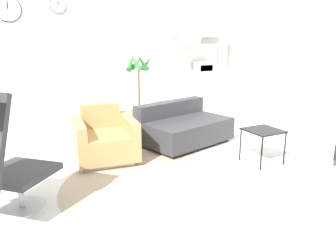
{
  "coord_description": "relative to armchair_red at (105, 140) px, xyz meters",
  "views": [
    {
      "loc": [
        -1.56,
        -3.33,
        1.59
      ],
      "look_at": [
        0.25,
        0.11,
        0.55
      ],
      "focal_mm": 35.0,
      "sensor_mm": 36.0,
      "label": 1
    }
  ],
  "objects": [
    {
      "name": "side_table",
      "position": [
        1.79,
        -1.08,
        0.13
      ],
      "size": [
        0.44,
        0.44,
        0.45
      ],
      "color": "black",
      "rests_on": "ground_plane"
    },
    {
      "name": "armchair_red",
      "position": [
        0.0,
        0.0,
        0.0
      ],
      "size": [
        0.88,
        0.93,
        0.72
      ],
      "rotation": [
        0.0,
        0.0,
        3.01
      ],
      "color": "silver",
      "rests_on": "ground_plane"
    },
    {
      "name": "shelf_unit",
      "position": [
        2.68,
        1.75,
        1.1
      ],
      "size": [
        1.17,
        0.28,
        1.91
      ],
      "color": "#BCBCC1",
      "rests_on": "ground_plane"
    },
    {
      "name": "couch_low",
      "position": [
        1.3,
        0.13,
        -0.03
      ],
      "size": [
        1.52,
        1.18,
        0.62
      ],
      "rotation": [
        0.0,
        0.0,
        3.39
      ],
      "color": "black",
      "rests_on": "ground_plane"
    },
    {
      "name": "ground_plane",
      "position": [
        0.36,
        -0.8,
        -0.27
      ],
      "size": [
        12.0,
        12.0,
        0.0
      ],
      "primitive_type": "plane",
      "color": "silver"
    },
    {
      "name": "potted_plant",
      "position": [
        1.09,
        1.37,
        0.24
      ],
      "size": [
        0.48,
        0.46,
        1.35
      ],
      "color": "brown",
      "rests_on": "ground_plane"
    },
    {
      "name": "wall_back",
      "position": [
        0.36,
        1.97,
        1.13
      ],
      "size": [
        12.0,
        0.09,
        2.8
      ],
      "color": "silver",
      "rests_on": "ground_plane"
    },
    {
      "name": "round_rug",
      "position": [
        0.31,
        -1.08,
        -0.27
      ],
      "size": [
        2.23,
        2.23,
        0.01
      ],
      "color": "tan",
      "rests_on": "ground_plane"
    }
  ]
}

